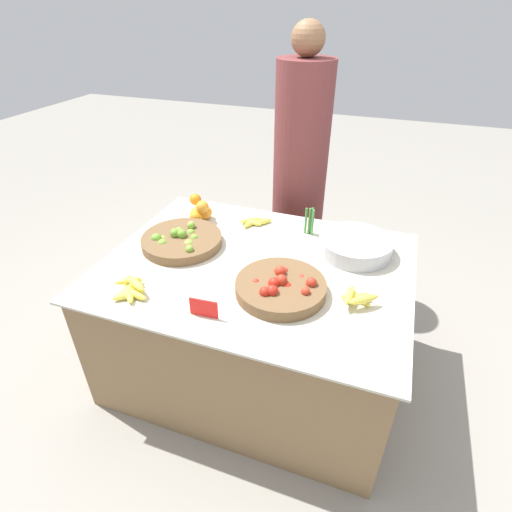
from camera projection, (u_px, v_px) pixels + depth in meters
ground_plane at (256, 364)px, 2.32m from camera, size 12.00×12.00×0.00m
market_table at (256, 318)px, 2.13m from camera, size 1.47×1.13×0.70m
lime_bowl at (182, 240)px, 2.08m from camera, size 0.42×0.42×0.09m
tomato_basket at (281, 287)px, 1.74m from camera, size 0.40×0.40×0.09m
orange_pile at (200, 212)px, 2.31m from camera, size 0.16×0.19×0.13m
metal_bowl at (355, 246)px, 2.01m from camera, size 0.36×0.36×0.08m
price_sign at (204, 308)px, 1.60m from camera, size 0.12×0.01×0.08m
veg_bundle at (310, 221)px, 2.15m from camera, size 0.05×0.04×0.15m
banana_bunch_front_center at (254, 222)px, 2.28m from camera, size 0.18×0.15×0.03m
banana_bunch_middle_left at (131, 289)px, 1.74m from camera, size 0.18×0.18×0.06m
banana_bunch_front_left at (357, 297)px, 1.68m from camera, size 0.16×0.16×0.06m
vendor_person at (299, 179)px, 2.62m from camera, size 0.35×0.35×1.70m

